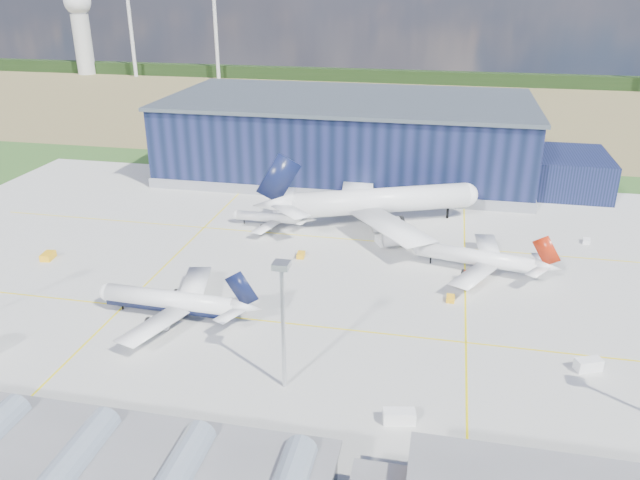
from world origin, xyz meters
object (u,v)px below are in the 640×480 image
at_px(gse_van_b, 381,241).
at_px(gse_cart_a, 587,241).
at_px(gse_tug_b, 450,299).
at_px(gse_tug_c, 301,255).
at_px(airliner_navy, 169,291).
at_px(hangar, 356,140).
at_px(gse_van_a, 399,417).
at_px(airliner_regional, 270,213).
at_px(car_b, 274,461).
at_px(gse_van_c, 588,365).
at_px(gse_tug_a, 48,256).
at_px(light_mast_center, 282,306).
at_px(airliner_widebody, 381,188).
at_px(airliner_red, 477,250).

bearing_deg(gse_van_b, gse_cart_a, -15.87).
xyz_separation_m(gse_tug_b, gse_tug_c, (-36.26, 15.26, 0.06)).
bearing_deg(gse_tug_b, airliner_navy, -161.25).
xyz_separation_m(hangar, gse_tug_b, (34.06, -88.71, -11.05)).
relative_size(airliner_navy, gse_van_a, 7.15).
distance_m(airliner_regional, gse_tug_b, 60.03).
relative_size(gse_van_a, car_b, 1.44).
height_order(airliner_regional, gse_van_c, airliner_regional).
distance_m(gse_tug_b, gse_cart_a, 51.79).
xyz_separation_m(gse_tug_a, gse_van_b, (78.40, 25.65, 0.14)).
bearing_deg(airliner_regional, gse_tug_b, 145.83).
distance_m(airliner_navy, gse_tug_b, 58.38).
relative_size(gse_van_a, gse_van_b, 1.16).
distance_m(airliner_navy, gse_van_a, 53.63).
height_order(light_mast_center, gse_van_c, light_mast_center).
bearing_deg(airliner_widebody, airliner_navy, -143.19).
bearing_deg(gse_tug_b, airliner_red, 71.78).
xyz_separation_m(hangar, gse_van_a, (26.86, -130.14, -10.54)).
bearing_deg(gse_tug_b, gse_van_c, -40.29).
distance_m(airliner_widebody, gse_cart_a, 55.03).
relative_size(airliner_navy, car_b, 10.26).
bearing_deg(car_b, airliner_widebody, -8.17).
xyz_separation_m(hangar, airliner_red, (39.48, -72.80, -6.07)).
xyz_separation_m(light_mast_center, gse_tug_b, (26.87, 36.10, -14.87)).
distance_m(airliner_red, gse_cart_a, 37.12).
bearing_deg(gse_van_a, hangar, 0.44).
bearing_deg(airliner_red, light_mast_center, 70.01).
bearing_deg(light_mast_center, car_b, -80.08).
relative_size(hangar, airliner_regional, 6.03).
bearing_deg(gse_tug_c, gse_tug_b, -26.72).
relative_size(airliner_red, car_b, 9.87).
bearing_deg(hangar, car_b, -85.86).
distance_m(airliner_navy, gse_tug_a, 45.85).
distance_m(hangar, gse_tug_b, 95.66).
xyz_separation_m(gse_van_a, car_b, (-16.52, -12.66, -0.51)).
height_order(light_mast_center, gse_van_b, light_mast_center).
height_order(gse_van_c, car_b, gse_van_c).
distance_m(hangar, gse_cart_a, 84.96).
xyz_separation_m(light_mast_center, car_b, (3.15, -18.00, -14.86)).
height_order(airliner_regional, gse_van_b, airliner_regional).
distance_m(airliner_red, car_b, 75.99).
xyz_separation_m(light_mast_center, gse_tug_c, (-9.40, 51.36, -14.80)).
height_order(airliner_navy, gse_van_b, airliner_navy).
xyz_separation_m(light_mast_center, airliner_navy, (-28.39, 18.00, -9.67)).
xyz_separation_m(gse_tug_a, gse_tug_b, (96.34, -1.64, -0.26)).
distance_m(gse_van_b, gse_van_c, 63.72).
height_order(gse_cart_a, car_b, gse_cart_a).
xyz_separation_m(airliner_red, car_b, (-29.14, -70.00, -4.98)).
xyz_separation_m(airliner_navy, gse_tug_b, (55.26, 18.10, -5.20)).
distance_m(light_mast_center, gse_van_b, 65.63).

